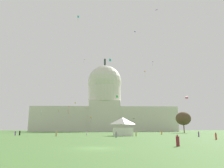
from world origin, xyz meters
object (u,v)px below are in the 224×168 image
at_px(person_black_front_center, 20,133).
at_px(kite_red_low, 67,108).
at_px(event_tent, 123,126).
at_px(kite_magenta_high, 84,60).
at_px(person_red_edge_east, 216,136).
at_px(kite_turquoise_high, 110,60).
at_px(person_tan_near_tree_west, 136,134).
at_px(person_maroon_front_left, 178,141).
at_px(kite_cyan_high, 78,17).
at_px(person_purple_lawn_far_right, 15,133).
at_px(kite_yellow_mid, 75,103).
at_px(kite_blue_high, 134,33).
at_px(capitol_building, 105,107).
at_px(person_tan_mid_center, 56,134).
at_px(kite_violet_high_b, 152,63).
at_px(kite_gold_low, 91,118).
at_px(kite_turquoise_low, 127,120).
at_px(kite_black_low, 134,120).
at_px(tree_east_near, 183,118).
at_px(person_purple_mid_right, 199,134).
at_px(kite_green_low, 117,97).
at_px(person_grey_deep_crowd, 116,135).
at_px(kite_orange_high, 145,73).
at_px(person_orange_back_right, 162,133).
at_px(person_white_mid_left, 87,133).
at_px(kite_lime_low, 59,111).
at_px(kite_white_low, 41,111).
at_px(kite_pink_low, 187,98).
at_px(kite_violet_high, 157,11).

relative_size(person_black_front_center, kite_red_low, 0.57).
relative_size(event_tent, kite_magenta_high, 2.29).
bearing_deg(person_black_front_center, person_red_edge_east, 18.79).
bearing_deg(kite_turquoise_high, person_tan_near_tree_west, -63.18).
xyz_separation_m(person_maroon_front_left, kite_cyan_high, (-19.88, 49.08, 45.59)).
relative_size(person_purple_lawn_far_right, kite_yellow_mid, 1.17).
distance_m(person_purple_lawn_far_right, kite_blue_high, 63.07).
relative_size(capitol_building, kite_red_low, 41.47).
relative_size(person_tan_mid_center, kite_violet_high_b, 0.78).
xyz_separation_m(kite_gold_low, kite_magenta_high, (-8.39, 25.63, 48.73)).
relative_size(event_tent, person_red_edge_east, 4.66).
bearing_deg(person_red_edge_east, kite_turquoise_low, -53.74).
xyz_separation_m(kite_yellow_mid, kite_black_low, (42.15, 6.97, -11.27)).
height_order(tree_east_near, person_purple_mid_right, tree_east_near).
bearing_deg(person_maroon_front_left, kite_green_low, -133.21).
xyz_separation_m(person_purple_lawn_far_right, kite_gold_low, (22.11, 64.94, 8.62)).
bearing_deg(kite_turquoise_low, person_grey_deep_crowd, 51.59).
relative_size(kite_orange_high, kite_black_low, 1.42).
height_order(event_tent, person_tan_mid_center, event_tent).
xyz_separation_m(kite_gold_low, kite_cyan_high, (-2.24, -63.74, 36.91)).
xyz_separation_m(capitol_building, tree_east_near, (44.97, -68.99, -13.62)).
bearing_deg(kite_black_low, person_orange_back_right, 73.98).
bearing_deg(capitol_building, kite_magenta_high, -128.09).
bearing_deg(person_white_mid_left, kite_cyan_high, -174.44).
distance_m(person_maroon_front_left, kite_lime_low, 145.61).
distance_m(person_black_front_center, kite_gold_low, 67.20).
relative_size(person_maroon_front_left, kite_gold_low, 0.42).
relative_size(person_orange_back_right, kite_gold_low, 0.44).
height_order(person_red_edge_east, kite_white_low, kite_white_low).
relative_size(person_purple_mid_right, person_purple_lawn_far_right, 0.97).
distance_m(person_white_mid_left, kite_orange_high, 74.30).
bearing_deg(kite_violet_high_b, person_orange_back_right, 36.84).
relative_size(person_orange_back_right, kite_violet_high_b, 0.68).
relative_size(kite_lime_low, kite_gold_low, 0.78).
distance_m(kite_orange_high, kite_turquoise_low, 40.86).
relative_size(person_red_edge_east, kite_pink_low, 1.08).
xyz_separation_m(person_orange_back_right, kite_turquoise_high, (-19.99, 19.09, 36.74)).
bearing_deg(kite_pink_low, kite_blue_high, -157.12).
height_order(person_grey_deep_crowd, kite_violet_high, kite_violet_high).
xyz_separation_m(kite_turquoise_low, kite_violet_high_b, (10.41, -41.50, 31.85)).
xyz_separation_m(tree_east_near, person_black_front_center, (-75.72, -42.56, -7.37)).
relative_size(person_tan_near_tree_west, kite_white_low, 0.64).
relative_size(person_tan_near_tree_west, kite_cyan_high, 0.64).
relative_size(person_orange_back_right, person_red_edge_east, 1.03).
xyz_separation_m(kite_green_low, kite_turquoise_low, (13.51, 86.97, -4.52)).
height_order(person_tan_near_tree_west, kite_yellow_mid, kite_yellow_mid).
xyz_separation_m(person_white_mid_left, kite_white_low, (-31.20, 50.30, 11.83)).
xyz_separation_m(tree_east_near, kite_pink_low, (-9.28, -29.54, 7.70)).
bearing_deg(kite_orange_high, kite_yellow_mid, -18.03).
bearing_deg(kite_white_low, kite_black_low, 121.07).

